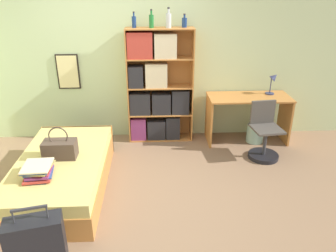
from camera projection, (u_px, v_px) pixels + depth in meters
ground_plane at (117, 186)px, 4.23m from camera, size 14.00×14.00×0.00m
wall_back at (121, 59)px, 5.16m from camera, size 10.00×0.09×2.60m
bed at (63, 172)px, 4.13m from camera, size 1.05×1.97×0.43m
handbag at (60, 149)px, 4.00m from camera, size 0.40×0.22×0.41m
book_stack_on_bed at (38, 171)px, 3.62m from camera, size 0.34×0.39×0.15m
suitcase at (37, 249)px, 2.82m from camera, size 0.51×0.31×0.75m
bookcase at (156, 90)px, 5.18m from camera, size 1.03×0.29×1.80m
bottle_green at (134, 22)px, 4.77m from camera, size 0.06×0.06×0.23m
bottle_brown at (151, 21)px, 4.75m from camera, size 0.07×0.07×0.26m
bottle_clear at (169, 20)px, 4.75m from camera, size 0.08×0.08×0.29m
bottle_blue at (184, 22)px, 4.81m from camera, size 0.07×0.07×0.19m
desk at (248, 110)px, 5.25m from camera, size 1.29×0.57×0.77m
desk_lamp at (273, 80)px, 5.18m from camera, size 0.19×0.14×0.36m
desk_chair at (264, 140)px, 4.85m from camera, size 0.45×0.45×0.84m
waste_bin at (255, 133)px, 5.36m from camera, size 0.28×0.28×0.29m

